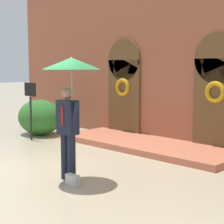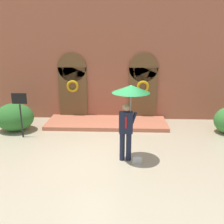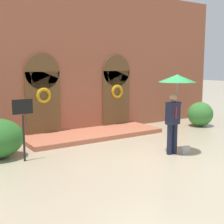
% 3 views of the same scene
% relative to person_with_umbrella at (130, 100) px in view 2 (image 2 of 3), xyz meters
% --- Properties ---
extents(ground_plane, '(80.00, 80.00, 0.00)m').
position_rel_person_with_umbrella_xyz_m(ground_plane, '(-0.88, 0.26, -1.91)').
color(ground_plane, tan).
extents(building_facade, '(14.00, 2.30, 5.60)m').
position_rel_person_with_umbrella_xyz_m(building_facade, '(-0.88, 4.41, 0.77)').
color(building_facade, '#9E563D').
rests_on(building_facade, ground).
extents(person_with_umbrella, '(1.10, 1.10, 2.36)m').
position_rel_person_with_umbrella_xyz_m(person_with_umbrella, '(0.00, 0.00, 0.00)').
color(person_with_umbrella, '#191E33').
rests_on(person_with_umbrella, ground).
extents(handbag, '(0.28, 0.12, 0.22)m').
position_rel_person_with_umbrella_xyz_m(handbag, '(0.27, -0.20, -1.80)').
color(handbag, '#B7B7B2').
rests_on(handbag, ground).
extents(sign_post, '(0.56, 0.06, 1.72)m').
position_rel_person_with_umbrella_xyz_m(sign_post, '(-4.00, 1.72, -0.75)').
color(sign_post, black).
rests_on(sign_post, ground).
extents(shrub_left, '(1.55, 1.28, 1.14)m').
position_rel_person_with_umbrella_xyz_m(shrub_left, '(-4.58, 2.42, -1.34)').
color(shrub_left, '#2D6B28').
rests_on(shrub_left, ground).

